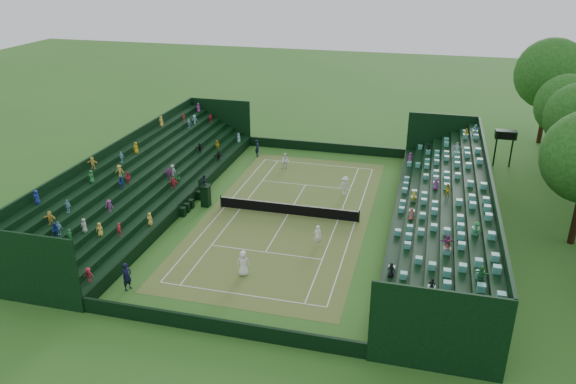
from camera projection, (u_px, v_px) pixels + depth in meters
name	position (u px, v px, depth m)	size (l,w,h in m)	color
ground	(288.00, 215.00, 45.63)	(160.00, 160.00, 0.00)	#2D641F
court_surface	(288.00, 214.00, 45.63)	(12.97, 26.77, 0.01)	#366D24
perimeter_wall_north	(325.00, 147.00, 59.54)	(17.17, 0.20, 1.00)	black
perimeter_wall_south	(217.00, 326.00, 31.33)	(17.17, 0.20, 1.00)	black
perimeter_wall_east	(394.00, 221.00, 43.49)	(0.20, 31.77, 1.00)	black
perimeter_wall_west	(191.00, 198.00, 47.38)	(0.20, 31.77, 1.00)	black
north_grandstand	(451.00, 214.00, 42.11)	(6.60, 32.00, 4.90)	black
south_grandstand	(145.00, 182.00, 47.91)	(6.60, 32.00, 4.90)	black
tennis_net	(288.00, 209.00, 45.42)	(11.67, 0.10, 1.06)	black
scoreboard_tower	(506.00, 136.00, 54.52)	(2.00, 1.00, 3.70)	black
umpire_chair	(205.00, 193.00, 46.69)	(0.89, 0.89, 2.79)	black
courtside_chairs	(195.00, 199.00, 47.46)	(0.50, 5.47, 1.08)	black
player_near_west	(243.00, 263.00, 36.85)	(0.87, 0.56, 1.77)	white
player_near_east	(318.00, 235.00, 40.58)	(0.59, 0.39, 1.62)	white
player_far_west	(285.00, 161.00, 54.84)	(0.78, 0.60, 1.60)	white
player_far_east	(345.00, 186.00, 48.96)	(1.10, 0.64, 1.71)	white
line_judge_north	(257.00, 148.00, 58.06)	(0.65, 0.43, 1.80)	black
line_judge_south	(127.00, 276.00, 35.26)	(0.68, 0.45, 1.87)	black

